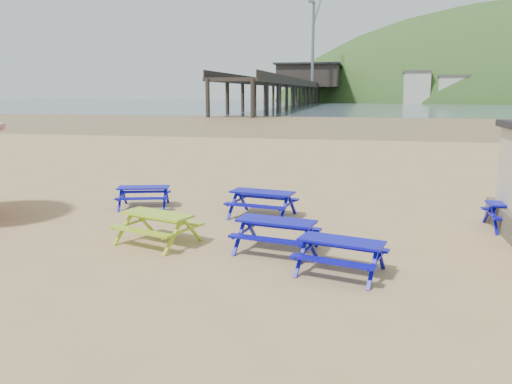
# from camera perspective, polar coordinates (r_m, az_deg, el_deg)

# --- Properties ---
(ground) EXTENTS (400.00, 400.00, 0.00)m
(ground) POSITION_cam_1_polar(r_m,az_deg,el_deg) (13.84, -0.45, -5.29)
(ground) COLOR tan
(ground) RESTS_ON ground
(wet_sand) EXTENTS (400.00, 400.00, 0.00)m
(wet_sand) POSITION_cam_1_polar(r_m,az_deg,el_deg) (68.13, 9.70, 7.82)
(wet_sand) COLOR olive
(wet_sand) RESTS_ON ground
(sea) EXTENTS (400.00, 400.00, 0.00)m
(sea) POSITION_cam_1_polar(r_m,az_deg,el_deg) (183.02, 11.31, 9.85)
(sea) COLOR #435460
(sea) RESTS_ON ground
(picnic_table_blue_a) EXTENTS (2.07, 1.83, 0.73)m
(picnic_table_blue_a) POSITION_cam_1_polar(r_m,az_deg,el_deg) (17.85, -12.69, -0.56)
(picnic_table_blue_a) COLOR #080CB8
(picnic_table_blue_a) RESTS_ON ground
(picnic_table_blue_b) EXTENTS (2.26, 1.94, 0.84)m
(picnic_table_blue_b) POSITION_cam_1_polar(r_m,az_deg,el_deg) (16.08, 0.72, -1.38)
(picnic_table_blue_b) COLOR #080CB8
(picnic_table_blue_b) RESTS_ON ground
(picnic_table_blue_d) EXTENTS (2.21, 1.90, 0.82)m
(picnic_table_blue_d) POSITION_cam_1_polar(r_m,az_deg,el_deg) (12.63, 2.32, -5.00)
(picnic_table_blue_d) COLOR #080CB8
(picnic_table_blue_d) RESTS_ON ground
(picnic_table_blue_e) EXTENTS (2.16, 1.90, 0.77)m
(picnic_table_blue_e) POSITION_cam_1_polar(r_m,az_deg,el_deg) (11.29, 9.66, -7.28)
(picnic_table_blue_e) COLOR #080CB8
(picnic_table_blue_e) RESTS_ON ground
(picnic_table_yellow) EXTENTS (2.36, 2.12, 0.82)m
(picnic_table_yellow) POSITION_cam_1_polar(r_m,az_deg,el_deg) (13.54, -11.19, -4.08)
(picnic_table_yellow) COLOR #83AD1C
(picnic_table_yellow) RESTS_ON ground
(pier) EXTENTS (24.00, 220.00, 39.29)m
(pier) POSITION_cam_1_polar(r_m,az_deg,el_deg) (192.32, 5.94, 11.70)
(pier) COLOR black
(pier) RESTS_ON ground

